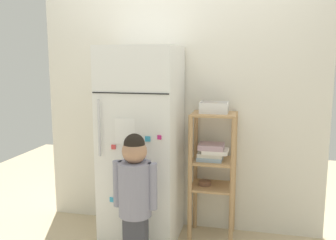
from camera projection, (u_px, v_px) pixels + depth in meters
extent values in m
plane|color=tan|center=(171.00, 240.00, 3.12)|extent=(6.00, 6.00, 0.00)
cube|color=silver|center=(180.00, 111.00, 3.27)|extent=(2.53, 0.03, 2.13)
cube|color=white|center=(142.00, 145.00, 3.06)|extent=(0.61, 0.58, 1.63)
cube|color=black|center=(130.00, 93.00, 2.70)|extent=(0.60, 0.01, 0.01)
cylinder|color=silver|center=(99.00, 128.00, 2.78)|extent=(0.02, 0.02, 0.44)
cube|color=white|center=(125.00, 131.00, 2.76)|extent=(0.15, 0.01, 0.20)
cube|color=#D73E3E|center=(113.00, 147.00, 2.80)|extent=(0.03, 0.01, 0.03)
cube|color=#C65515|center=(146.00, 202.00, 2.81)|extent=(0.04, 0.02, 0.04)
cube|color=#2E97C4|center=(112.00, 200.00, 2.87)|extent=(0.04, 0.02, 0.04)
cube|color=#C63EE8|center=(126.00, 193.00, 2.84)|extent=(0.03, 0.01, 0.03)
cube|color=#A815CD|center=(143.00, 154.00, 2.75)|extent=(0.04, 0.02, 0.04)
cube|color=#CA2876|center=(159.00, 137.00, 2.70)|extent=(0.03, 0.02, 0.03)
cube|color=#3297C3|center=(148.00, 139.00, 2.73)|extent=(0.04, 0.01, 0.04)
cylinder|color=gray|center=(135.00, 189.00, 2.61)|extent=(0.24, 0.24, 0.39)
sphere|color=gray|center=(138.00, 161.00, 2.64)|extent=(0.10, 0.10, 0.10)
sphere|color=#A87A5B|center=(134.00, 151.00, 2.56)|extent=(0.18, 0.18, 0.18)
sphere|color=black|center=(134.00, 144.00, 2.55)|extent=(0.15, 0.15, 0.15)
cylinder|color=gray|center=(118.00, 184.00, 2.63)|extent=(0.07, 0.07, 0.34)
cylinder|color=gray|center=(153.00, 186.00, 2.57)|extent=(0.07, 0.07, 0.34)
cylinder|color=tan|center=(190.00, 181.00, 2.99)|extent=(0.04, 0.04, 1.09)
cylinder|color=tan|center=(232.00, 184.00, 2.92)|extent=(0.04, 0.04, 1.09)
cylinder|color=tan|center=(195.00, 170.00, 3.28)|extent=(0.04, 0.04, 1.09)
cylinder|color=tan|center=(234.00, 173.00, 3.20)|extent=(0.04, 0.04, 1.09)
cube|color=tan|center=(214.00, 114.00, 3.01)|extent=(0.36, 0.31, 0.02)
cube|color=tan|center=(213.00, 161.00, 3.07)|extent=(0.36, 0.31, 0.02)
cube|color=tan|center=(212.00, 186.00, 3.11)|extent=(0.36, 0.31, 0.02)
cube|color=#99B2C6|center=(210.00, 158.00, 3.07)|extent=(0.21, 0.19, 0.03)
cube|color=silver|center=(211.00, 154.00, 3.07)|extent=(0.21, 0.19, 0.03)
cube|color=white|center=(215.00, 151.00, 3.04)|extent=(0.21, 0.19, 0.03)
cube|color=#B293A3|center=(211.00, 146.00, 3.04)|extent=(0.21, 0.18, 0.04)
cylinder|color=brown|center=(205.00, 183.00, 3.12)|extent=(0.11, 0.11, 0.04)
cube|color=white|center=(214.00, 112.00, 3.03)|extent=(0.23, 0.19, 0.01)
cube|color=white|center=(213.00, 109.00, 2.93)|extent=(0.23, 0.01, 0.09)
cube|color=white|center=(215.00, 106.00, 3.11)|extent=(0.23, 0.01, 0.09)
cube|color=white|center=(201.00, 107.00, 3.04)|extent=(0.01, 0.19, 0.09)
cube|color=white|center=(228.00, 108.00, 2.99)|extent=(0.01, 0.19, 0.09)
sphere|color=#9C2815|center=(210.00, 108.00, 3.01)|extent=(0.06, 0.06, 0.06)
sphere|color=orange|center=(214.00, 108.00, 3.05)|extent=(0.07, 0.07, 0.07)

